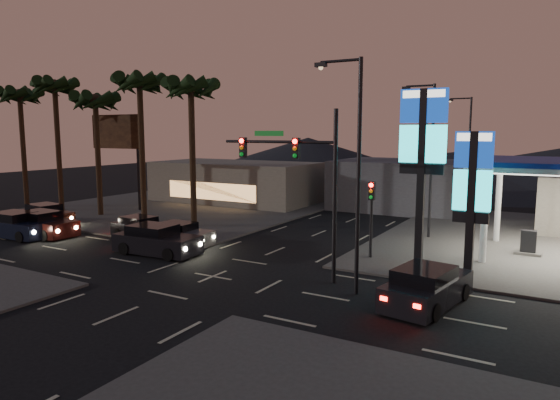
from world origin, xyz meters
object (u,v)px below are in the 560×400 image
Objects in this scene: car_lane_b_rear at (46,215)px; suv_station at (426,287)px; car_lane_b_front at (181,234)px; car_lane_b_mid at (141,228)px; car_lane_a_rear at (17,226)px; pylon_sign_tall at (423,144)px; pylon_sign_short at (472,185)px; traffic_signal_mast at (301,169)px; car_lane_a_front at (156,241)px; car_lane_a_mid at (42,224)px.

car_lane_b_rear is 29.70m from suv_station.
car_lane_b_front is 3.57m from car_lane_b_mid.
car_lane_a_rear is 8.33m from car_lane_b_mid.
car_lane_b_mid is (-18.11, -0.69, -5.73)m from pylon_sign_tall.
traffic_signal_mast reaches higher than pylon_sign_short.
car_lane_b_front is at bearing 167.34° from suv_station.
car_lane_b_mid is at bearing 169.07° from suv_station.
pylon_sign_tall is at bearing 13.76° from car_lane_a_front.
suv_station reaches higher than car_lane_b_mid.
car_lane_a_mid is 1.06× the size of car_lane_b_rear.
car_lane_b_mid is at bearing 28.71° from car_lane_a_rear.
pylon_sign_short is 1.36× the size of suv_station.
pylon_sign_tall is 1.84× the size of car_lane_b_rear.
pylon_sign_tall is 15.66m from car_lane_b_front.
pylon_sign_tall reaches higher than traffic_signal_mast.
car_lane_a_front is 2.62m from car_lane_b_front.
car_lane_a_mid is (-24.38, -3.54, -5.62)m from pylon_sign_tall.
pylon_sign_tall is 2.01× the size of car_lane_b_mid.
pylon_sign_tall reaches higher than car_lane_a_front.
car_lane_b_front is at bearing 19.34° from car_lane_a_rear.
car_lane_a_rear reaches higher than car_lane_b_mid.
car_lane_a_rear is 4.73m from car_lane_b_rear.
traffic_signal_mast is 1.51× the size of car_lane_a_rear.
car_lane_b_rear is at bearing 168.77° from car_lane_a_front.
car_lane_b_front is (-14.54, -0.87, -5.75)m from pylon_sign_tall.
pylon_sign_tall reaches higher than pylon_sign_short.
pylon_sign_short reaches higher than car_lane_b_rear.
traffic_signal_mast is 11.14m from car_lane_b_front.
car_lane_a_front reaches higher than suv_station.
suv_station is at bearing -106.26° from pylon_sign_short.
car_lane_b_mid is (-3.57, 0.18, 0.02)m from car_lane_b_front.
car_lane_b_front is 0.88× the size of car_lane_b_rear.
pylon_sign_short is 0.88× the size of traffic_signal_mast.
car_lane_b_rear is 0.95× the size of suv_station.
suv_station is (6.23, -0.96, -4.47)m from traffic_signal_mast.
car_lane_a_rear is 1.03× the size of suv_station.
pylon_sign_tall reaches higher than car_lane_b_rear.
traffic_signal_mast is 1.56× the size of suv_station.
pylon_sign_tall is 1.29× the size of pylon_sign_short.
car_lane_b_front is at bearing 99.57° from car_lane_a_front.
car_lane_a_mid is (-10.27, -0.08, -0.00)m from car_lane_a_front.
car_lane_b_mid is at bearing 168.07° from traffic_signal_mast.
pylon_sign_short is at bearing 73.74° from suv_station.
traffic_signal_mast is 21.17m from car_lane_a_rear.
car_lane_a_rear reaches higher than car_lane_a_mid.
car_lane_b_rear is (-13.86, 2.75, -0.06)m from car_lane_a_front.
pylon_sign_short reaches higher than suv_station.
pylon_sign_tall is 1.70× the size of car_lane_a_rear.
car_lane_a_front is 1.02× the size of suv_station.
car_lane_b_front is (-0.44, 2.58, -0.14)m from car_lane_a_front.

